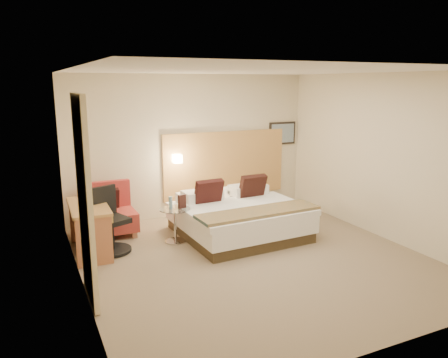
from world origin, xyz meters
name	(u,v)px	position (x,y,z in m)	size (l,w,h in m)	color
floor	(254,259)	(0.00, 0.00, -0.01)	(4.80, 5.00, 0.02)	#7B6952
ceiling	(257,70)	(0.00, 0.00, 2.71)	(4.80, 5.00, 0.02)	white
wall_back	(192,146)	(0.00, 2.51, 1.35)	(4.80, 0.02, 2.70)	beige
wall_front	(390,218)	(0.00, -2.51, 1.35)	(4.80, 0.02, 2.70)	beige
wall_left	(77,186)	(-2.41, 0.00, 1.35)	(0.02, 5.00, 2.70)	beige
wall_right	(384,157)	(2.41, 0.00, 1.35)	(0.02, 5.00, 2.70)	beige
headboard_panel	(226,164)	(0.70, 2.47, 0.95)	(2.60, 0.04, 1.30)	#BB8849
art_frame	(282,133)	(2.02, 2.48, 1.50)	(0.62, 0.03, 0.47)	black
art_canvas	(283,133)	(2.02, 2.46, 1.50)	(0.54, 0.01, 0.39)	gray
lamp_arm	(176,158)	(-0.35, 2.42, 1.15)	(0.02, 0.02, 0.12)	silver
lamp_shade	(177,159)	(-0.35, 2.36, 1.15)	(0.15, 0.15, 0.15)	#FEECC6
curtain	(85,201)	(-2.36, -0.25, 1.22)	(0.06, 0.90, 2.42)	beige
bottle_a	(171,203)	(-0.88, 1.17, 0.66)	(0.06, 0.06, 0.20)	#7FACC4
menu_folder	(182,201)	(-0.70, 1.14, 0.67)	(0.13, 0.05, 0.22)	black
bed	(238,217)	(0.26, 1.03, 0.31)	(2.04, 1.99, 0.96)	#3A2E1D
lounge_chair	(109,214)	(-1.72, 1.98, 0.35)	(0.83, 0.73, 0.88)	#A2654C
side_table	(175,223)	(-0.82, 1.15, 0.31)	(0.63, 0.63, 0.56)	silver
desk	(91,215)	(-2.11, 1.27, 0.59)	(0.59, 1.22, 0.75)	#B18045
desk_chair	(110,226)	(-1.86, 1.18, 0.41)	(0.73, 0.73, 0.99)	black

